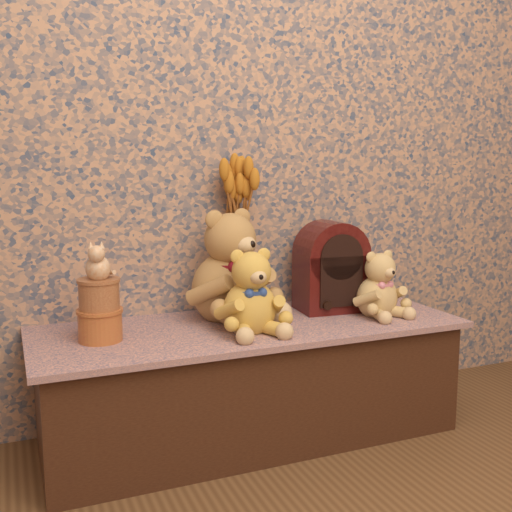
{
  "coord_description": "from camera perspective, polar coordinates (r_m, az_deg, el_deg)",
  "views": [
    {
      "loc": [
        -0.75,
        -0.6,
        0.93
      ],
      "look_at": [
        0.0,
        1.19,
        0.64
      ],
      "focal_mm": 42.5,
      "sensor_mm": 36.0,
      "label": 1
    }
  ],
  "objects": [
    {
      "name": "teddy_small",
      "position": [
        2.19,
        11.37,
        -2.3
      ],
      "size": [
        0.23,
        0.27,
        0.25
      ],
      "primitive_type": null,
      "rotation": [
        0.0,
        0.0,
        0.16
      ],
      "color": "tan",
      "rests_on": "display_shelf"
    },
    {
      "name": "dried_stalks",
      "position": [
        2.17,
        -1.88,
        5.18
      ],
      "size": [
        0.26,
        0.26,
        0.39
      ],
      "primitive_type": null,
      "rotation": [
        0.0,
        0.0,
        -0.37
      ],
      "color": "#BA6D1D",
      "rests_on": "ceramic_vase"
    },
    {
      "name": "display_shelf",
      "position": [
        2.12,
        -0.53,
        -11.61
      ],
      "size": [
        1.44,
        0.54,
        0.4
      ],
      "primitive_type": "cube",
      "color": "navy",
      "rests_on": "ground"
    },
    {
      "name": "biscuit_tin_upper",
      "position": [
        1.9,
        -14.56,
        -3.57
      ],
      "size": [
        0.15,
        0.15,
        0.09
      ],
      "primitive_type": "cylinder",
      "rotation": [
        0.0,
        0.0,
        0.29
      ],
      "color": "tan",
      "rests_on": "biscuit_tin_lower"
    },
    {
      "name": "cat_figurine",
      "position": [
        1.88,
        -14.68,
        -0.34
      ],
      "size": [
        0.11,
        0.12,
        0.12
      ],
      "primitive_type": null,
      "rotation": [
        0.0,
        0.0,
        -0.23
      ],
      "color": "silver",
      "rests_on": "biscuit_tin_upper"
    },
    {
      "name": "teddy_medium",
      "position": [
        1.94,
        -0.59,
        -2.97
      ],
      "size": [
        0.24,
        0.28,
        0.29
      ],
      "primitive_type": null,
      "rotation": [
        0.0,
        0.0,
        0.02
      ],
      "color": "#BE8635",
      "rests_on": "display_shelf"
    },
    {
      "name": "biscuit_tin_lower",
      "position": [
        1.92,
        -14.45,
        -6.35
      ],
      "size": [
        0.15,
        0.15,
        0.1
      ],
      "primitive_type": "cylinder",
      "rotation": [
        0.0,
        0.0,
        -0.12
      ],
      "color": "gold",
      "rests_on": "display_shelf"
    },
    {
      "name": "teddy_large",
      "position": [
        2.1,
        -2.78,
        -0.42
      ],
      "size": [
        0.45,
        0.49,
        0.41
      ],
      "primitive_type": null,
      "rotation": [
        0.0,
        0.0,
        0.41
      ],
      "color": "#9E743D",
      "rests_on": "display_shelf"
    },
    {
      "name": "ceramic_vase",
      "position": [
        2.21,
        -1.85,
        -2.6
      ],
      "size": [
        0.15,
        0.15,
        0.21
      ],
      "primitive_type": "cylinder",
      "rotation": [
        0.0,
        0.0,
        0.25
      ],
      "color": "tan",
      "rests_on": "display_shelf"
    },
    {
      "name": "cathedral_radio",
      "position": [
        2.24,
        7.06,
        -0.92
      ],
      "size": [
        0.25,
        0.19,
        0.33
      ],
      "primitive_type": null,
      "rotation": [
        0.0,
        0.0,
        -0.08
      ],
      "color": "#3C0B0B",
      "rests_on": "display_shelf"
    }
  ]
}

